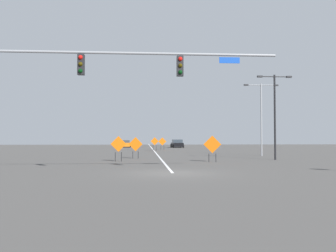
{
  "coord_description": "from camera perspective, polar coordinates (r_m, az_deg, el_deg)",
  "views": [
    {
      "loc": [
        -1.52,
        -18.32,
        1.83
      ],
      "look_at": [
        1.02,
        18.0,
        3.06
      ],
      "focal_mm": 37.73,
      "sensor_mm": 36.0,
      "label": 1
    }
  ],
  "objects": [
    {
      "name": "construction_sign_median_far",
      "position": [
        31.28,
        -5.27,
        -3.1
      ],
      "size": [
        1.24,
        0.23,
        1.9
      ],
      "color": "orange",
      "rests_on": "ground"
    },
    {
      "name": "street_lamp_far_left",
      "position": [
        37.07,
        14.84,
        2.13
      ],
      "size": [
        3.54,
        0.24,
        7.36
      ],
      "color": "gray",
      "rests_on": "ground"
    },
    {
      "name": "car_black_far",
      "position": [
        66.37,
        1.49,
        -2.88
      ],
      "size": [
        2.27,
        4.15,
        1.52
      ],
      "color": "black",
      "rests_on": "ground"
    },
    {
      "name": "construction_sign_left_lane",
      "position": [
        27.66,
        -8.02,
        -3.11
      ],
      "size": [
        1.22,
        0.15,
        1.97
      ],
      "color": "orange",
      "rests_on": "ground"
    },
    {
      "name": "construction_sign_right_shoulder",
      "position": [
        27.12,
        7.17,
        -3.14
      ],
      "size": [
        1.32,
        0.34,
        2.01
      ],
      "color": "orange",
      "rests_on": "ground"
    },
    {
      "name": "construction_sign_median_near",
      "position": [
        53.27,
        -0.92,
        -2.61
      ],
      "size": [
        1.2,
        0.13,
        1.89
      ],
      "color": "orange",
      "rests_on": "ground"
    },
    {
      "name": "ground",
      "position": [
        18.48,
        0.75,
        -7.62
      ],
      "size": [
        155.24,
        155.24,
        0.0
      ],
      "primitive_type": "plane",
      "color": "#4C4947"
    },
    {
      "name": "construction_sign_right_lane",
      "position": [
        49.31,
        -2.17,
        -2.63
      ],
      "size": [
        1.11,
        0.16,
        1.92
      ],
      "color": "orange",
      "rests_on": "ground"
    },
    {
      "name": "road_centre_stripe",
      "position": [
        61.49,
        -2.59,
        -3.63
      ],
      "size": [
        0.16,
        86.24,
        0.01
      ],
      "color": "white",
      "rests_on": "ground"
    },
    {
      "name": "traffic_signal_assembly",
      "position": [
        18.84,
        -13.05,
        8.21
      ],
      "size": [
        15.49,
        0.44,
        6.65
      ],
      "color": "gray",
      "rests_on": "ground"
    },
    {
      "name": "street_lamp_near_left",
      "position": [
        30.86,
        16.87,
        2.64
      ],
      "size": [
        2.94,
        0.24,
        7.12
      ],
      "color": "black",
      "rests_on": "ground"
    },
    {
      "name": "car_orange_passing",
      "position": [
        69.51,
        -6.89,
        -2.89
      ],
      "size": [
        2.13,
        4.62,
        1.37
      ],
      "color": "orange",
      "rests_on": "ground"
    }
  ]
}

